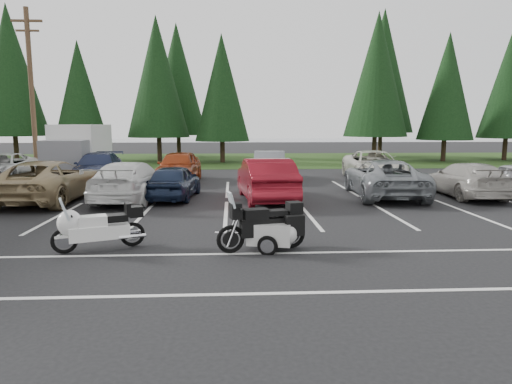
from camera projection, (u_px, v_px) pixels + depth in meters
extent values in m
plane|color=black|center=(209.00, 222.00, 13.82)|extent=(120.00, 120.00, 0.00)
cube|color=#1C3510|center=(223.00, 160.00, 37.52)|extent=(80.00, 16.00, 0.01)
cube|color=slate|center=(254.00, 144.00, 68.35)|extent=(70.00, 50.00, 0.02)
cylinder|color=#473321|center=(32.00, 95.00, 24.48)|extent=(0.26, 0.26, 9.00)
cube|color=#473321|center=(27.00, 21.00, 23.92)|extent=(1.60, 0.12, 0.12)
cube|color=#473321|center=(27.00, 31.00, 23.99)|extent=(1.20, 0.10, 0.10)
cube|color=silver|center=(212.00, 209.00, 15.80)|extent=(32.00, 16.00, 0.01)
cylinder|color=#332316|center=(16.00, 144.00, 35.29)|extent=(0.36, 0.36, 2.78)
cone|color=black|center=(10.00, 70.00, 34.47)|extent=(5.10, 5.10, 9.86)
cylinder|color=#332316|center=(83.00, 149.00, 34.25)|extent=(0.36, 0.36, 2.11)
cone|color=black|center=(79.00, 92.00, 33.62)|extent=(3.87, 3.87, 7.48)
cylinder|color=#332316|center=(159.00, 145.00, 35.98)|extent=(0.36, 0.36, 2.62)
cone|color=black|center=(157.00, 77.00, 35.20)|extent=(4.80, 4.80, 9.27)
cylinder|color=#332316|center=(222.00, 148.00, 34.99)|extent=(0.36, 0.36, 2.26)
cone|color=black|center=(222.00, 88.00, 34.32)|extent=(4.14, 4.14, 7.99)
cylinder|color=#332316|center=(374.00, 144.00, 36.08)|extent=(0.36, 0.36, 2.69)
cone|color=black|center=(377.00, 75.00, 35.28)|extent=(4.93, 4.93, 9.52)
cylinder|color=#332316|center=(444.00, 146.00, 36.10)|extent=(0.36, 0.36, 2.33)
cone|color=black|center=(447.00, 86.00, 35.41)|extent=(4.27, 4.27, 8.24)
cylinder|color=#332316|center=(505.00, 145.00, 37.17)|extent=(0.36, 0.36, 2.47)
cone|color=black|center=(510.00, 83.00, 36.43)|extent=(4.53, 4.53, 8.76)
cylinder|color=#332316|center=(179.00, 142.00, 40.57)|extent=(0.36, 0.36, 2.71)
cone|color=black|center=(177.00, 79.00, 39.76)|extent=(4.97, 4.97, 9.61)
cylinder|color=#332316|center=(380.00, 140.00, 40.80)|extent=(0.36, 0.36, 3.00)
cone|color=black|center=(383.00, 71.00, 39.91)|extent=(5.50, 5.50, 10.62)
imported|color=#8E7952|center=(49.00, 181.00, 17.39)|extent=(2.82, 5.77, 1.58)
imported|color=silver|center=(130.00, 181.00, 17.61)|extent=(2.52, 5.36, 1.51)
imported|color=#17223A|center=(174.00, 182.00, 18.02)|extent=(1.99, 4.14, 1.36)
imported|color=maroon|center=(266.00, 179.00, 17.61)|extent=(2.18, 5.13, 1.64)
imported|color=slate|center=(384.00, 178.00, 18.52)|extent=(2.91, 5.63, 1.52)
imported|color=#A19C93|center=(466.00, 180.00, 18.54)|extent=(2.14, 4.88, 1.40)
imported|color=silver|center=(0.00, 168.00, 22.88)|extent=(2.83, 5.49, 1.48)
imported|color=#1A2242|center=(98.00, 168.00, 23.01)|extent=(2.48, 5.28, 1.49)
imported|color=maroon|center=(179.00, 167.00, 23.07)|extent=(2.23, 4.81, 1.60)
imported|color=slate|center=(269.00, 166.00, 23.91)|extent=(1.99, 4.70, 1.51)
imported|color=beige|center=(373.00, 165.00, 24.20)|extent=(2.91, 5.67, 1.53)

